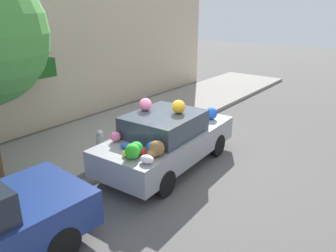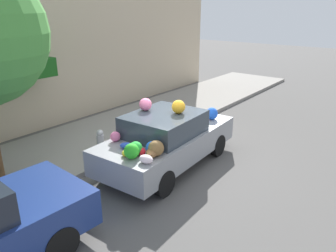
# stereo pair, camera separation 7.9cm
# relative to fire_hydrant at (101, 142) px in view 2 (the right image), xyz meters

# --- Properties ---
(ground_plane) EXTENTS (60.00, 60.00, 0.00)m
(ground_plane) POSITION_rel_fire_hydrant_xyz_m (0.81, -1.56, -0.48)
(ground_plane) COLOR #565451
(sidewalk_curb) EXTENTS (24.00, 3.20, 0.13)m
(sidewalk_curb) POSITION_rel_fire_hydrant_xyz_m (0.81, 1.14, -0.41)
(sidewalk_curb) COLOR gray
(sidewalk_curb) RESTS_ON ground
(building_facade) EXTENTS (18.00, 1.20, 5.94)m
(building_facade) POSITION_rel_fire_hydrant_xyz_m (0.67, 3.36, 2.45)
(building_facade) COLOR #C6B293
(building_facade) RESTS_ON ground
(fire_hydrant) EXTENTS (0.20, 0.20, 0.70)m
(fire_hydrant) POSITION_rel_fire_hydrant_xyz_m (0.00, 0.00, 0.00)
(fire_hydrant) COLOR #B2B2B7
(fire_hydrant) RESTS_ON sidewalk_curb
(art_car) EXTENTS (4.13, 1.91, 1.77)m
(art_car) POSITION_rel_fire_hydrant_xyz_m (0.76, -1.67, 0.28)
(art_car) COLOR gray
(art_car) RESTS_ON ground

